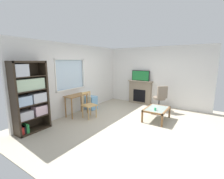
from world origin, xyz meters
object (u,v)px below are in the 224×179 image
(fireplace, at_px, (140,92))
(tv, at_px, (141,76))
(sippy_cup, at_px, (155,109))
(desk_under_window, at_px, (77,99))
(plastic_drawer_unit, at_px, (91,103))
(bookshelf, at_px, (29,96))
(coffee_table, at_px, (157,110))
(office_chair, at_px, (160,97))
(wooden_chair, at_px, (89,105))

(fireplace, xyz_separation_m, tv, (-0.02, -0.00, 0.76))
(fireplace, bearing_deg, sippy_cup, -144.91)
(desk_under_window, bearing_deg, sippy_cup, -71.19)
(plastic_drawer_unit, bearing_deg, bookshelf, 178.66)
(coffee_table, bearing_deg, tv, 38.73)
(coffee_table, height_order, sippy_cup, sippy_cup)
(plastic_drawer_unit, height_order, office_chair, office_chair)
(plastic_drawer_unit, height_order, tv, tv)
(desk_under_window, xyz_separation_m, office_chair, (2.25, -2.36, -0.06))
(tv, distance_m, sippy_cup, 2.44)
(wooden_chair, bearing_deg, fireplace, -15.72)
(fireplace, bearing_deg, wooden_chair, 164.28)
(tv, bearing_deg, wooden_chair, 164.18)
(bookshelf, distance_m, fireplace, 4.62)
(office_chair, bearing_deg, coffee_table, -169.35)
(bookshelf, xyz_separation_m, plastic_drawer_unit, (2.46, -0.06, -0.75))
(desk_under_window, relative_size, coffee_table, 0.88)
(bookshelf, height_order, office_chair, bookshelf)
(desk_under_window, xyz_separation_m, tv, (2.74, -1.27, 0.69))
(bookshelf, distance_m, coffee_table, 3.89)
(fireplace, relative_size, sippy_cup, 12.78)
(fireplace, distance_m, coffee_table, 2.09)
(bookshelf, xyz_separation_m, office_chair, (3.86, -2.47, -0.47))
(sippy_cup, bearing_deg, office_chair, 9.84)
(wooden_chair, relative_size, fireplace, 0.78)
(tv, height_order, coffee_table, tv)
(fireplace, bearing_deg, desk_under_window, 155.24)
(plastic_drawer_unit, distance_m, sippy_cup, 2.65)
(desk_under_window, height_order, fireplace, fireplace)
(coffee_table, bearing_deg, wooden_chair, 117.51)
(tv, xyz_separation_m, office_chair, (-0.50, -1.08, -0.74))
(tv, height_order, sippy_cup, tv)
(wooden_chair, distance_m, office_chair, 2.86)
(bookshelf, distance_m, office_chair, 4.61)
(wooden_chair, bearing_deg, plastic_drawer_unit, 35.82)
(office_chair, xyz_separation_m, sippy_cup, (-1.36, -0.24, -0.11))
(tv, bearing_deg, office_chair, -114.69)
(sippy_cup, bearing_deg, desk_under_window, 108.81)
(bookshelf, relative_size, coffee_table, 2.00)
(bookshelf, relative_size, office_chair, 1.96)
(bookshelf, bearing_deg, fireplace, -17.51)
(bookshelf, bearing_deg, tv, -17.58)
(coffee_table, relative_size, sippy_cup, 10.88)
(wooden_chair, height_order, plastic_drawer_unit, wooden_chair)
(fireplace, height_order, tv, tv)
(desk_under_window, relative_size, wooden_chair, 0.96)
(bookshelf, height_order, fireplace, bookshelf)
(wooden_chair, bearing_deg, bookshelf, 159.69)
(desk_under_window, relative_size, office_chair, 0.86)
(bookshelf, height_order, plastic_drawer_unit, bookshelf)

